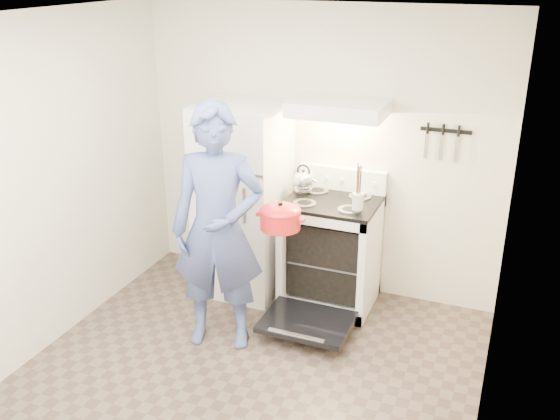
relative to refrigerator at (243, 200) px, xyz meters
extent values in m
plane|color=brown|center=(0.58, -1.45, -0.85)|extent=(3.60, 3.60, 0.00)
cube|color=beige|center=(0.58, 0.35, 0.40)|extent=(3.20, 0.02, 2.50)
cube|color=white|center=(0.00, 0.00, 0.00)|extent=(0.70, 0.70, 1.70)
cube|color=white|center=(0.81, 0.02, -0.39)|extent=(0.76, 0.65, 0.92)
cube|color=black|center=(0.81, 0.02, 0.09)|extent=(0.76, 0.65, 0.03)
cube|color=white|center=(0.81, 0.31, 0.20)|extent=(0.76, 0.07, 0.20)
cube|color=black|center=(0.81, -0.57, -0.72)|extent=(0.70, 0.54, 0.04)
cube|color=slate|center=(0.81, 0.02, -0.41)|extent=(0.60, 0.52, 0.01)
cube|color=white|center=(0.81, 0.10, 0.86)|extent=(0.76, 0.50, 0.12)
cube|color=black|center=(1.63, 0.33, 0.70)|extent=(0.40, 0.02, 0.03)
cylinder|color=#876C4E|center=(0.86, -0.04, -0.40)|extent=(0.33, 0.33, 0.02)
cylinder|color=silver|center=(1.07, -0.16, 0.20)|extent=(0.11, 0.11, 0.13)
imported|color=#36527C|center=(0.20, -0.87, 0.10)|extent=(0.79, 0.63, 1.90)
camera|label=1|loc=(2.21, -4.61, 1.96)|focal=40.00mm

